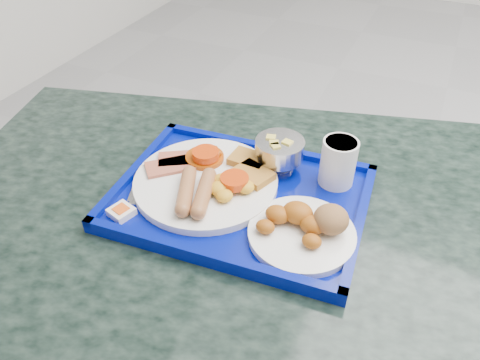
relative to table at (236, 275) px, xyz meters
The scene contains 9 objects.
table is the anchor object (origin of this frame).
tray 0.20m from the table, 91.98° to the left, with size 0.49×0.37×0.03m.
main_plate 0.23m from the table, 158.65° to the left, with size 0.28×0.28×0.04m.
bread_plate 0.27m from the table, ahead, with size 0.19×0.19×0.06m.
fruit_bowl 0.29m from the table, 76.07° to the left, with size 0.10×0.10×0.07m.
juice_cup 0.33m from the table, 42.51° to the left, with size 0.07×0.07×0.09m.
spoon 0.28m from the table, 163.74° to the left, with size 0.09×0.19×0.01m.
knife 0.29m from the table, behind, with size 0.01×0.18×0.00m, color #B5B5B8.
jam_packet 0.30m from the table, 147.41° to the right, with size 0.05×0.05×0.02m.
Camera 1 is at (-0.77, -1.49, 1.34)m, focal length 35.00 mm.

